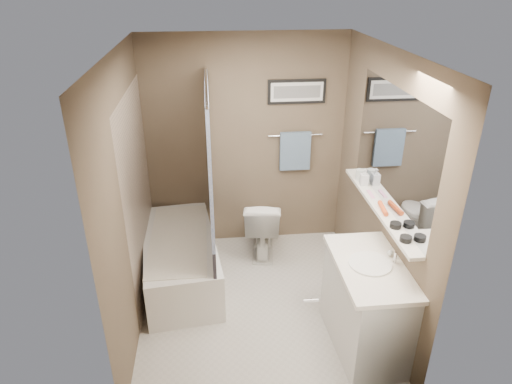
{
  "coord_description": "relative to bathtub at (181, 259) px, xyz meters",
  "views": [
    {
      "loc": [
        -0.39,
        -3.5,
        2.95
      ],
      "look_at": [
        0.0,
        0.15,
        1.15
      ],
      "focal_mm": 32.0,
      "sensor_mm": 36.0,
      "label": 1
    }
  ],
  "objects": [
    {
      "name": "ground",
      "position": [
        0.75,
        -0.48,
        -0.25
      ],
      "size": [
        2.5,
        2.5,
        0.0
      ],
      "primitive_type": "plane",
      "color": "beige",
      "rests_on": "ground"
    },
    {
      "name": "ceiling",
      "position": [
        0.75,
        -0.48,
        2.13
      ],
      "size": [
        2.2,
        2.5,
        0.04
      ],
      "primitive_type": "cube",
      "color": "silver",
      "rests_on": "wall_back"
    },
    {
      "name": "wall_back",
      "position": [
        0.75,
        0.75,
        0.95
      ],
      "size": [
        2.2,
        0.04,
        2.4
      ],
      "primitive_type": "cube",
      "color": "brown",
      "rests_on": "ground"
    },
    {
      "name": "wall_front",
      "position": [
        0.75,
        -1.71,
        0.95
      ],
      "size": [
        2.2,
        0.04,
        2.4
      ],
      "primitive_type": "cube",
      "color": "brown",
      "rests_on": "ground"
    },
    {
      "name": "wall_left",
      "position": [
        -0.33,
        -0.48,
        0.95
      ],
      "size": [
        0.04,
        2.5,
        2.4
      ],
      "primitive_type": "cube",
      "color": "brown",
      "rests_on": "ground"
    },
    {
      "name": "wall_right",
      "position": [
        1.83,
        -0.48,
        0.95
      ],
      "size": [
        0.04,
        2.5,
        2.4
      ],
      "primitive_type": "cube",
      "color": "brown",
      "rests_on": "ground"
    },
    {
      "name": "tile_surround",
      "position": [
        -0.34,
        0.02,
        0.75
      ],
      "size": [
        0.02,
        1.55,
        2.0
      ],
      "primitive_type": "cube",
      "color": "tan",
      "rests_on": "wall_left"
    },
    {
      "name": "curtain_rod",
      "position": [
        0.35,
        0.02,
        1.8
      ],
      "size": [
        0.02,
        1.55,
        0.02
      ],
      "primitive_type": "cylinder",
      "rotation": [
        1.57,
        0.0,
        0.0
      ],
      "color": "silver",
      "rests_on": "wall_left"
    },
    {
      "name": "curtain_upper",
      "position": [
        0.35,
        0.02,
        1.15
      ],
      "size": [
        0.03,
        1.45,
        1.28
      ],
      "primitive_type": "cube",
      "color": "white",
      "rests_on": "curtain_rod"
    },
    {
      "name": "curtain_lower",
      "position": [
        0.35,
        0.02,
        0.33
      ],
      "size": [
        0.03,
        1.45,
        0.36
      ],
      "primitive_type": "cube",
      "color": "#22293F",
      "rests_on": "curtain_rod"
    },
    {
      "name": "mirror",
      "position": [
        1.84,
        -0.63,
        1.37
      ],
      "size": [
        0.02,
        1.6,
        1.0
      ],
      "primitive_type": "cube",
      "color": "silver",
      "rests_on": "wall_right"
    },
    {
      "name": "shelf",
      "position": [
        1.79,
        -0.63,
        0.85
      ],
      "size": [
        0.12,
        1.6,
        0.03
      ],
      "primitive_type": "cube",
      "color": "silver",
      "rests_on": "wall_right"
    },
    {
      "name": "towel_bar",
      "position": [
        1.3,
        0.73,
        1.05
      ],
      "size": [
        0.6,
        0.02,
        0.02
      ],
      "primitive_type": "cylinder",
      "rotation": [
        0.0,
        1.57,
        0.0
      ],
      "color": "silver",
      "rests_on": "wall_back"
    },
    {
      "name": "towel",
      "position": [
        1.3,
        0.71,
        0.87
      ],
      "size": [
        0.34,
        0.05,
        0.44
      ],
      "primitive_type": "cube",
      "color": "#88A9C6",
      "rests_on": "towel_bar"
    },
    {
      "name": "art_frame",
      "position": [
        1.3,
        0.75,
        1.53
      ],
      "size": [
        0.62,
        0.02,
        0.26
      ],
      "primitive_type": "cube",
      "color": "black",
      "rests_on": "wall_back"
    },
    {
      "name": "art_mat",
      "position": [
        1.3,
        0.74,
        1.53
      ],
      "size": [
        0.56,
        0.0,
        0.2
      ],
      "primitive_type": "cube",
      "color": "white",
      "rests_on": "art_frame"
    },
    {
      "name": "art_image",
      "position": [
        1.3,
        0.73,
        1.53
      ],
      "size": [
        0.5,
        0.0,
        0.13
      ],
      "primitive_type": "cube",
      "color": "#595959",
      "rests_on": "art_mat"
    },
    {
      "name": "door",
      "position": [
        1.3,
        -1.72,
        0.75
      ],
      "size": [
        0.8,
        0.02,
        2.0
      ],
      "primitive_type": "cube",
      "color": "silver",
      "rests_on": "wall_front"
    },
    {
      "name": "door_handle",
      "position": [
        0.97,
        -1.67,
        0.75
      ],
      "size": [
        0.1,
        0.02,
        0.02
      ],
      "primitive_type": "cylinder",
      "rotation": [
        0.0,
        1.57,
        0.0
      ],
      "color": "silver",
      "rests_on": "door"
    },
    {
      "name": "bathtub",
      "position": [
        0.0,
        0.0,
        0.0
      ],
      "size": [
        0.86,
        1.57,
        0.5
      ],
      "primitive_type": "cube",
      "rotation": [
        0.0,
        0.0,
        0.11
      ],
      "color": "white",
      "rests_on": "ground"
    },
    {
      "name": "tub_rim",
      "position": [
        -0.0,
        0.0,
        0.25
      ],
      "size": [
        0.56,
        1.36,
        0.02
      ],
      "primitive_type": "cube",
      "color": "silver",
      "rests_on": "bathtub"
    },
    {
      "name": "toilet",
      "position": [
        0.9,
        0.44,
        0.1
      ],
      "size": [
        0.48,
        0.73,
        0.7
      ],
      "primitive_type": "imported",
      "rotation": [
        0.0,
        0.0,
        3.0
      ],
      "color": "white",
      "rests_on": "ground"
    },
    {
      "name": "vanity",
      "position": [
        1.6,
        -1.1,
        0.15
      ],
      "size": [
        0.55,
        0.92,
        0.8
      ],
      "primitive_type": "cube",
      "rotation": [
        0.0,
        0.0,
        0.05
      ],
      "color": "silver",
      "rests_on": "ground"
    },
    {
      "name": "countertop",
      "position": [
        1.59,
        -1.1,
        0.57
      ],
      "size": [
        0.54,
        0.96,
        0.04
      ],
      "primitive_type": "cube",
      "color": "white",
      "rests_on": "vanity"
    },
    {
      "name": "sink_basin",
      "position": [
        1.58,
        -1.1,
        0.6
      ],
      "size": [
        0.34,
        0.34,
        0.01
      ],
      "primitive_type": "cylinder",
      "color": "white",
      "rests_on": "countertop"
    },
    {
      "name": "faucet_spout",
      "position": [
        1.78,
        -1.1,
        0.64
      ],
      "size": [
        0.02,
        0.02,
        0.1
      ],
      "primitive_type": "cylinder",
      "color": "silver",
      "rests_on": "countertop"
    },
    {
      "name": "faucet_knob",
      "position": [
        1.78,
        -1.0,
        0.62
      ],
      "size": [
        0.05,
        0.05,
        0.05
      ],
      "primitive_type": "sphere",
      "color": "white",
      "rests_on": "countertop"
    },
    {
      "name": "candle_bowl_near",
      "position": [
        1.79,
        -1.21,
        0.89
      ],
      "size": [
        0.09,
        0.09,
        0.04
      ],
      "primitive_type": "cylinder",
      "color": "black",
      "rests_on": "shelf"
    },
    {
      "name": "candle_bowl_far",
      "position": [
        1.79,
        -1.01,
        0.89
      ],
      "size": [
        0.09,
        0.09,
        0.04
      ],
      "primitive_type": "cylinder",
      "color": "black",
      "rests_on": "shelf"
    },
    {
      "name": "hair_brush_front",
      "position": [
        1.79,
        -0.73,
        0.89
      ],
      "size": [
        0.06,
        0.22,
        0.04
      ],
      "primitive_type": "cylinder",
      "rotation": [
        1.57,
        0.0,
        -0.11
      ],
      "color": "#E35120",
      "rests_on": "shelf"
    },
    {
      "name": "pink_comb",
      "position": [
        1.79,
        -0.42,
        0.87
      ],
      "size": [
        0.03,
        0.16,
        0.01
      ],
      "primitive_type": "cube",
      "rotation": [
        0.0,
        0.0,
        -0.03
      ],
      "color": "pink",
      "rests_on": "shelf"
    },
    {
      "name": "glass_jar",
      "position": [
        1.79,
        -0.09,
        0.92
      ],
      "size": [
        0.08,
        0.08,
        0.1
      ],
      "primitive_type": "cylinder",
      "color": "silver",
      "rests_on": "shelf"
    },
    {
      "name": "soap_bottle",
      "position": [
        1.79,
        -0.21,
        0.94
      ],
      "size": [
        0.08,
        0.08,
        0.16
      ],
      "primitive_type": "imported",
      "rotation": [
        0.0,
        0.0,
        -0.06
      ],
      "color": "#999999",
      "rests_on": "shelf"
    }
  ]
}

